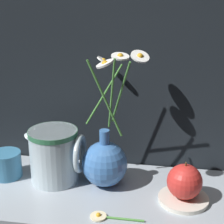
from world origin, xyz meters
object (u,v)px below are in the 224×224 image
(vase_with_flowers, at_px, (105,160))
(ceramic_pitcher, at_px, (55,153))
(yellow_mug, at_px, (6,164))
(orange_fruit, at_px, (185,182))

(vase_with_flowers, xyz_separation_m, ceramic_pitcher, (-0.13, 0.00, 0.01))
(yellow_mug, bearing_deg, orange_fruit, -5.21)
(yellow_mug, distance_m, ceramic_pitcher, 0.14)
(ceramic_pitcher, distance_m, orange_fruit, 0.33)
(vase_with_flowers, bearing_deg, orange_fruit, -12.99)
(orange_fruit, bearing_deg, ceramic_pitcher, 172.01)
(vase_with_flowers, xyz_separation_m, orange_fruit, (0.19, -0.04, -0.02))
(vase_with_flowers, xyz_separation_m, yellow_mug, (-0.26, -0.00, -0.03))
(vase_with_flowers, relative_size, ceramic_pitcher, 2.25)
(yellow_mug, bearing_deg, ceramic_pitcher, 1.52)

